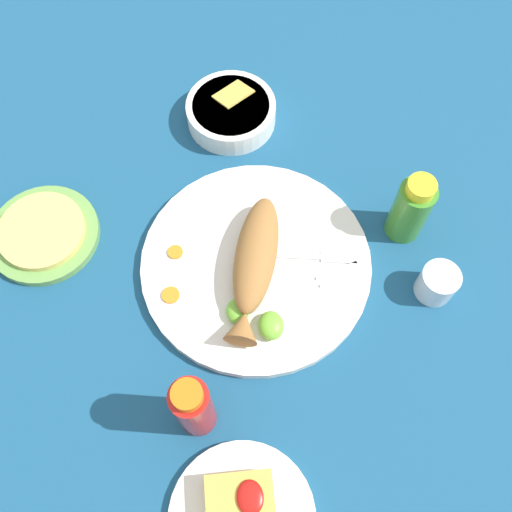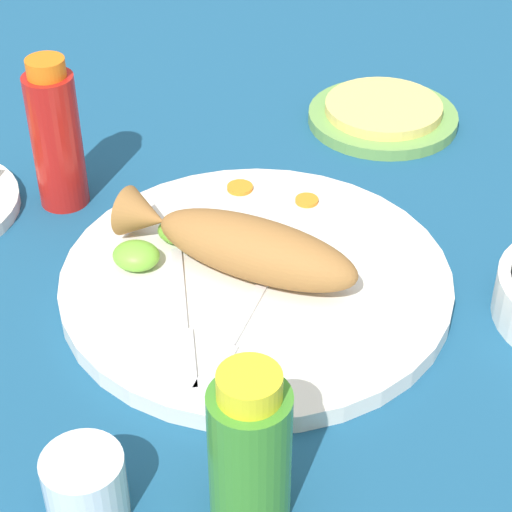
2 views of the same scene
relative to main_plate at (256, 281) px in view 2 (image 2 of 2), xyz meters
The scene contains 14 objects.
ground_plane 0.01m from the main_plate, ahead, with size 4.00×4.00×0.00m, color navy.
main_plate is the anchor object (origin of this frame).
fried_fish 0.04m from the main_plate, 165.08° to the left, with size 0.24×0.12×0.06m.
fork_near 0.09m from the main_plate, 91.01° to the right, with size 0.04×0.18×0.00m.
fork_far 0.10m from the main_plate, 120.41° to the right, with size 0.07×0.18×0.00m.
carrot_slice_near 0.13m from the main_plate, 77.47° to the left, with size 0.02×0.02×0.00m, color orange.
carrot_slice_mid 0.14m from the main_plate, 108.17° to the left, with size 0.03×0.03×0.00m, color orange.
lime_wedge_main 0.09m from the main_plate, 156.77° to the left, with size 0.04×0.03×0.02m, color #6BB233.
lime_wedge_side 0.11m from the main_plate, behind, with size 0.04×0.04×0.02m, color #6BB233.
hot_sauce_bottle_red 0.26m from the main_plate, 155.47° to the left, with size 0.05×0.05×0.16m.
hot_sauce_bottle_green 0.26m from the main_plate, 79.59° to the right, with size 0.06×0.06×0.13m.
salt_cup 0.28m from the main_plate, 104.02° to the right, with size 0.06×0.06×0.05m.
tortilla_plate 0.35m from the main_plate, 75.54° to the left, with size 0.18×0.18×0.01m, color #6B9E4C.
tortilla_stack 0.35m from the main_plate, 75.54° to the left, with size 0.14×0.14×0.01m, color #E0C666.
Camera 2 is at (0.13, -0.65, 0.55)m, focal length 65.00 mm.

